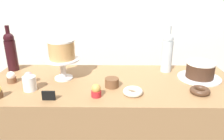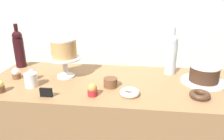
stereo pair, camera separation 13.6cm
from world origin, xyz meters
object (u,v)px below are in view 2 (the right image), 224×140
object	(u,v)px
cupcake_vanilla	(16,73)
cookie_stack	(110,83)
chocolate_round_cake	(204,73)
cupcake_strawberry	(32,75)
price_sign_chalkboard	(46,92)
donut_chocolate	(200,95)
coffee_cup_ceramic	(31,80)
wine_bottle_clear	(171,54)
donut_sugar	(130,92)
wine_bottle_dark_red	(19,48)
cupcake_caramel	(92,90)
cake_stand_pedestal	(65,64)
white_layer_cake	(64,48)

from	to	relation	value
cupcake_vanilla	cookie_stack	bearing A→B (deg)	-5.02
chocolate_round_cake	cupcake_strawberry	xyz separation A→B (m)	(-1.10, -0.09, -0.03)
cupcake_strawberry	price_sign_chalkboard	world-z (taller)	cupcake_strawberry
cupcake_vanilla	donut_chocolate	xyz separation A→B (m)	(1.14, -0.14, -0.02)
cupcake_strawberry	cupcake_vanilla	size ratio (longest dim) A/B	1.00
cupcake_vanilla	coffee_cup_ceramic	world-z (taller)	coffee_cup_ceramic
wine_bottle_clear	coffee_cup_ceramic	size ratio (longest dim) A/B	3.83
donut_sugar	cookie_stack	distance (m)	0.16
wine_bottle_dark_red	cookie_stack	xyz separation A→B (m)	(0.72, -0.28, -0.12)
cupcake_strawberry	coffee_cup_ceramic	bearing A→B (deg)	-66.08
donut_chocolate	donut_sugar	size ratio (longest dim) A/B	1.00
cupcake_vanilla	donut_sugar	world-z (taller)	cupcake_vanilla
cupcake_caramel	cookie_stack	world-z (taller)	cupcake_caramel
cake_stand_pedestal	wine_bottle_dark_red	bearing A→B (deg)	158.37
donut_sugar	cookie_stack	bearing A→B (deg)	141.45
cookie_stack	price_sign_chalkboard	bearing A→B (deg)	-152.62
chocolate_round_cake	coffee_cup_ceramic	distance (m)	1.07
price_sign_chalkboard	wine_bottle_dark_red	bearing A→B (deg)	130.56
donut_chocolate	cupcake_caramel	bearing A→B (deg)	-175.43
cake_stand_pedestal	chocolate_round_cake	distance (m)	0.90
cupcake_caramel	donut_sugar	bearing A→B (deg)	8.62
white_layer_cake	donut_sugar	distance (m)	0.52
cupcake_caramel	cupcake_strawberry	distance (m)	0.47
cupcake_caramel	cake_stand_pedestal	bearing A→B (deg)	133.21
chocolate_round_cake	cupcake_vanilla	world-z (taller)	chocolate_round_cake
wine_bottle_clear	donut_sugar	distance (m)	0.47
wine_bottle_clear	cupcake_strawberry	size ratio (longest dim) A/B	4.38
wine_bottle_clear	donut_sugar	xyz separation A→B (m)	(-0.26, -0.37, -0.13)
wine_bottle_dark_red	cupcake_caramel	distance (m)	0.77
wine_bottle_dark_red	coffee_cup_ceramic	xyz separation A→B (m)	(0.25, -0.34, -0.10)
cake_stand_pedestal	cookie_stack	distance (m)	0.35
donut_chocolate	cupcake_strawberry	bearing A→B (deg)	172.74
white_layer_cake	wine_bottle_dark_red	world-z (taller)	wine_bottle_dark_red
cake_stand_pedestal	coffee_cup_ceramic	world-z (taller)	cake_stand_pedestal
cake_stand_pedestal	white_layer_cake	size ratio (longest dim) A/B	1.30
wine_bottle_clear	donut_chocolate	bearing A→B (deg)	-71.72
donut_sugar	chocolate_round_cake	bearing A→B (deg)	27.25
cupcake_caramel	price_sign_chalkboard	world-z (taller)	cupcake_caramel
cupcake_strawberry	donut_sugar	xyz separation A→B (m)	(0.64, -0.15, -0.02)
chocolate_round_cake	cupcake_strawberry	world-z (taller)	chocolate_round_cake
wine_bottle_clear	price_sign_chalkboard	world-z (taller)	wine_bottle_clear
cake_stand_pedestal	cupcake_vanilla	size ratio (longest dim) A/B	2.91
cookie_stack	coffee_cup_ceramic	xyz separation A→B (m)	(-0.48, -0.05, 0.02)
price_sign_chalkboard	donut_sugar	bearing A→B (deg)	9.45
cupcake_strawberry	coffee_cup_ceramic	size ratio (longest dim) A/B	0.87
cake_stand_pedestal	price_sign_chalkboard	bearing A→B (deg)	-92.81
wine_bottle_dark_red	price_sign_chalkboard	size ratio (longest dim) A/B	4.65
price_sign_chalkboard	donut_chocolate	bearing A→B (deg)	6.25
chocolate_round_cake	cupcake_strawberry	distance (m)	1.10
cake_stand_pedestal	cupcake_strawberry	size ratio (longest dim) A/B	2.91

